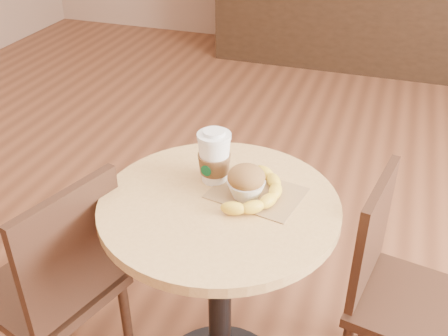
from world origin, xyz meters
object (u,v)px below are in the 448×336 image
at_px(coffee_cup, 214,158).
at_px(chair_left, 59,285).
at_px(muffin, 246,182).
at_px(cafe_table, 220,268).
at_px(chair_right, 397,289).
at_px(banana, 259,191).

bearing_deg(coffee_cup, chair_left, -138.11).
bearing_deg(muffin, cafe_table, -145.28).
bearing_deg(chair_right, banana, 117.15).
xyz_separation_m(chair_left, banana, (0.54, 0.21, 0.32)).
bearing_deg(chair_left, coffee_cup, 138.36).
distance_m(coffee_cup, banana, 0.16).
bearing_deg(chair_left, chair_right, 125.64).
distance_m(chair_left, chair_right, 1.01).
distance_m(chair_left, banana, 0.66).
height_order(chair_left, banana, chair_left).
xyz_separation_m(cafe_table, muffin, (0.06, 0.04, 0.29)).
bearing_deg(cafe_table, coffee_cup, 116.38).
height_order(cafe_table, coffee_cup, coffee_cup).
bearing_deg(coffee_cup, muffin, -15.56).
height_order(cafe_table, chair_right, chair_right).
bearing_deg(banana, chair_left, -145.21).
xyz_separation_m(chair_left, chair_right, (0.95, 0.33, -0.02)).
relative_size(cafe_table, banana, 2.92).
relative_size(chair_left, banana, 3.19).
bearing_deg(muffin, chair_right, 16.62).
bearing_deg(chair_right, coffee_cup, 108.39).
height_order(chair_right, banana, banana).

